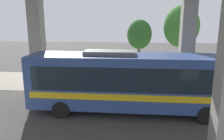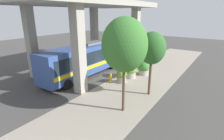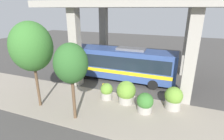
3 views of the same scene
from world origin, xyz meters
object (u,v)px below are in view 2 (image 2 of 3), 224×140
Objects in this scene: bus at (86,58)px; planter_back at (122,76)px; planter_extra at (144,68)px; fire_hydrant at (111,78)px; street_tree_far at (152,49)px; planter_front at (141,62)px; street_tree_near at (125,45)px; planter_middle at (130,69)px.

bus is 4.76m from planter_back.
bus is 7.51× the size of planter_extra.
street_tree_far is at bearing 175.62° from fire_hydrant.
street_tree_near reaches higher than planter_front.
street_tree_near reaches higher than planter_extra.
planter_extra is at bearing -59.97° from street_tree_far.
planter_extra is at bearing 122.52° from planter_front.
planter_middle is at bearing -38.90° from street_tree_far.
planter_back is 3.63m from planter_extra.
bus is 6.12× the size of planter_middle.
street_tree_near is (-3.00, 4.66, 4.18)m from planter_back.
planter_extra is (-1.27, 1.99, -0.15)m from planter_front.
planter_front is at bearing -83.52° from planter_middle.
planter_back is at bearing -16.43° from street_tree_far.
street_tree_far is (-3.48, 2.80, 3.19)m from planter_middle.
bus is at bearing 24.35° from planter_middle.
planter_back is at bearing -142.18° from fire_hydrant.
fire_hydrant is 6.24m from planter_front.
planter_extra is at bearing -115.75° from planter_middle.
planter_extra is at bearing -112.57° from fire_hydrant.
street_tree_near is (-3.41, 10.17, 3.99)m from planter_front.
planter_extra is at bearing -144.85° from bus.
street_tree_far reaches higher than planter_back.
planter_front is 0.96× the size of planter_middle.
planter_extra is 0.28× the size of street_tree_far.
bus is 2.12× the size of street_tree_far.
street_tree_near is (-7.58, 4.36, 2.88)m from bus.
planter_middle is at bearing -155.65° from bus.
street_tree_far is (-4.38, 0.34, 3.64)m from fire_hydrant.
bus is at bearing 3.79° from planter_back.
planter_front is 1.17× the size of planter_extra.
bus is 6.76m from planter_extra.
street_tree_far is (-3.49, 1.03, 3.42)m from planter_back.
planter_back is 0.93× the size of planter_extra.
planter_middle is at bearing -65.10° from street_tree_near.
fire_hydrant is 7.09m from street_tree_near.
planter_extra is at bearing -75.32° from street_tree_near.
planter_front is (-4.17, -5.81, -1.10)m from bus.
planter_back is 0.26× the size of street_tree_far.
street_tree_near is (-2.99, 6.44, 3.95)m from planter_middle.
planter_back is (-0.89, -0.69, 0.22)m from fire_hydrant.
bus reaches higher than planter_extra.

